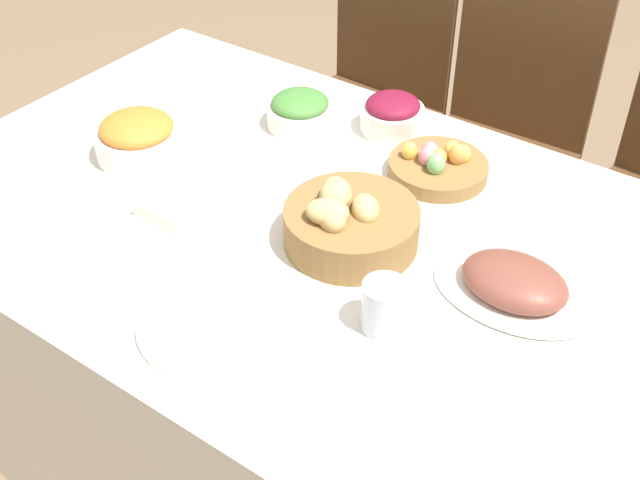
{
  "coord_description": "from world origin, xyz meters",
  "views": [
    {
      "loc": [
        0.71,
        -1.05,
        1.73
      ],
      "look_at": [
        0.02,
        -0.08,
        0.77
      ],
      "focal_mm": 45.0,
      "sensor_mm": 36.0,
      "label": 1
    }
  ],
  "objects_px": {
    "bread_basket": "(349,223)",
    "egg_basket": "(438,166)",
    "knife": "(291,364)",
    "spoon": "(305,372)",
    "carrot_bowl": "(138,137)",
    "ham_platter": "(514,284)",
    "beet_salad_bowl": "(392,114)",
    "chair_far_center": "(499,139)",
    "dinner_plate": "(216,323)",
    "fork": "(149,288)",
    "chair_far_left": "(368,95)",
    "butter_dish": "(167,211)",
    "green_salad_bowl": "(300,111)",
    "drinking_cup": "(384,306)"
  },
  "relations": [
    {
      "from": "dinner_plate",
      "to": "knife",
      "type": "distance_m",
      "value": 0.16
    },
    {
      "from": "bread_basket",
      "to": "dinner_plate",
      "type": "xyz_separation_m",
      "value": [
        -0.06,
        -0.33,
        -0.04
      ]
    },
    {
      "from": "fork",
      "to": "spoon",
      "type": "height_order",
      "value": "same"
    },
    {
      "from": "bread_basket",
      "to": "drinking_cup",
      "type": "height_order",
      "value": "bread_basket"
    },
    {
      "from": "bread_basket",
      "to": "knife",
      "type": "distance_m",
      "value": 0.35
    },
    {
      "from": "green_salad_bowl",
      "to": "butter_dish",
      "type": "xyz_separation_m",
      "value": [
        -0.0,
        -0.46,
        -0.02
      ]
    },
    {
      "from": "knife",
      "to": "green_salad_bowl",
      "type": "bearing_deg",
      "value": 129.39
    },
    {
      "from": "chair_far_left",
      "to": "carrot_bowl",
      "type": "height_order",
      "value": "chair_far_left"
    },
    {
      "from": "spoon",
      "to": "butter_dish",
      "type": "relative_size",
      "value": 1.36
    },
    {
      "from": "drinking_cup",
      "to": "butter_dish",
      "type": "height_order",
      "value": "drinking_cup"
    },
    {
      "from": "chair_far_left",
      "to": "ham_platter",
      "type": "height_order",
      "value": "chair_far_left"
    },
    {
      "from": "knife",
      "to": "beet_salad_bowl",
      "type": "bearing_deg",
      "value": 113.2
    },
    {
      "from": "chair_far_center",
      "to": "fork",
      "type": "bearing_deg",
      "value": -99.65
    },
    {
      "from": "dinner_plate",
      "to": "fork",
      "type": "xyz_separation_m",
      "value": [
        -0.16,
        0.0,
        -0.0
      ]
    },
    {
      "from": "ham_platter",
      "to": "beet_salad_bowl",
      "type": "bearing_deg",
      "value": 142.79
    },
    {
      "from": "ham_platter",
      "to": "knife",
      "type": "relative_size",
      "value": 1.89
    },
    {
      "from": "butter_dish",
      "to": "egg_basket",
      "type": "bearing_deg",
      "value": 50.38
    },
    {
      "from": "knife",
      "to": "butter_dish",
      "type": "height_order",
      "value": "butter_dish"
    },
    {
      "from": "ham_platter",
      "to": "dinner_plate",
      "type": "distance_m",
      "value": 0.54
    },
    {
      "from": "egg_basket",
      "to": "carrot_bowl",
      "type": "height_order",
      "value": "carrot_bowl"
    },
    {
      "from": "green_salad_bowl",
      "to": "drinking_cup",
      "type": "bearing_deg",
      "value": -41.75
    },
    {
      "from": "chair_far_center",
      "to": "bread_basket",
      "type": "distance_m",
      "value": 0.92
    },
    {
      "from": "carrot_bowl",
      "to": "drinking_cup",
      "type": "xyz_separation_m",
      "value": [
        0.74,
        -0.15,
        -0.0
      ]
    },
    {
      "from": "carrot_bowl",
      "to": "green_salad_bowl",
      "type": "distance_m",
      "value": 0.39
    },
    {
      "from": "butter_dish",
      "to": "dinner_plate",
      "type": "bearing_deg",
      "value": -31.82
    },
    {
      "from": "chair_far_left",
      "to": "butter_dish",
      "type": "relative_size",
      "value": 7.77
    },
    {
      "from": "carrot_bowl",
      "to": "knife",
      "type": "height_order",
      "value": "carrot_bowl"
    },
    {
      "from": "chair_far_center",
      "to": "spoon",
      "type": "bearing_deg",
      "value": -82.73
    },
    {
      "from": "ham_platter",
      "to": "butter_dish",
      "type": "distance_m",
      "value": 0.71
    },
    {
      "from": "beet_salad_bowl",
      "to": "drinking_cup",
      "type": "bearing_deg",
      "value": -60.03
    },
    {
      "from": "chair_far_left",
      "to": "fork",
      "type": "relative_size",
      "value": 5.73
    },
    {
      "from": "chair_far_center",
      "to": "dinner_plate",
      "type": "height_order",
      "value": "chair_far_center"
    },
    {
      "from": "ham_platter",
      "to": "butter_dish",
      "type": "relative_size",
      "value": 2.57
    },
    {
      "from": "chair_far_center",
      "to": "ham_platter",
      "type": "distance_m",
      "value": 0.95
    },
    {
      "from": "beet_salad_bowl",
      "to": "spoon",
      "type": "bearing_deg",
      "value": -68.97
    },
    {
      "from": "fork",
      "to": "drinking_cup",
      "type": "xyz_separation_m",
      "value": [
        0.41,
        0.17,
        0.05
      ]
    },
    {
      "from": "ham_platter",
      "to": "beet_salad_bowl",
      "type": "distance_m",
      "value": 0.61
    },
    {
      "from": "knife",
      "to": "spoon",
      "type": "relative_size",
      "value": 1.0
    },
    {
      "from": "spoon",
      "to": "carrot_bowl",
      "type": "bearing_deg",
      "value": 151.47
    },
    {
      "from": "green_salad_bowl",
      "to": "beet_salad_bowl",
      "type": "xyz_separation_m",
      "value": [
        0.19,
        0.11,
        0.0
      ]
    },
    {
      "from": "ham_platter",
      "to": "green_salad_bowl",
      "type": "distance_m",
      "value": 0.72
    },
    {
      "from": "beet_salad_bowl",
      "to": "green_salad_bowl",
      "type": "bearing_deg",
      "value": -150.3
    },
    {
      "from": "fork",
      "to": "drinking_cup",
      "type": "relative_size",
      "value": 1.68
    },
    {
      "from": "egg_basket",
      "to": "knife",
      "type": "xyz_separation_m",
      "value": [
        0.07,
        -0.64,
        -0.02
      ]
    },
    {
      "from": "bread_basket",
      "to": "egg_basket",
      "type": "height_order",
      "value": "bread_basket"
    },
    {
      "from": "beet_salad_bowl",
      "to": "fork",
      "type": "xyz_separation_m",
      "value": [
        -0.07,
        -0.74,
        -0.04
      ]
    },
    {
      "from": "green_salad_bowl",
      "to": "dinner_plate",
      "type": "bearing_deg",
      "value": -65.95
    },
    {
      "from": "bread_basket",
      "to": "knife",
      "type": "xyz_separation_m",
      "value": [
        0.1,
        -0.33,
        -0.05
      ]
    },
    {
      "from": "chair_far_center",
      "to": "ham_platter",
      "type": "bearing_deg",
      "value": -66.67
    },
    {
      "from": "knife",
      "to": "spoon",
      "type": "distance_m",
      "value": 0.03
    }
  ]
}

